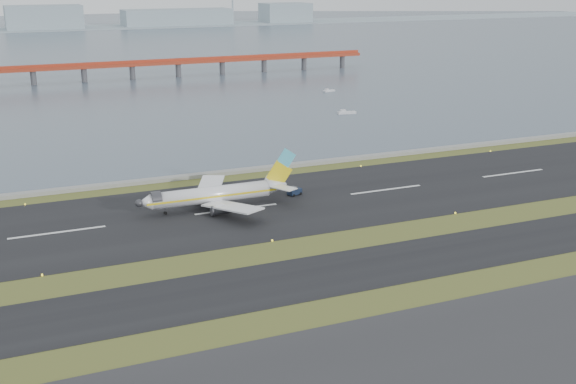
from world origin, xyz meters
name	(u,v)px	position (x,y,z in m)	size (l,w,h in m)	color
ground	(286,254)	(0.00, 0.00, 0.00)	(1000.00, 1000.00, 0.00)	#3A4C1B
taxiway_strip	(312,277)	(0.00, -12.00, 0.05)	(1000.00, 18.00, 0.10)	black
runway_strip	(236,209)	(0.00, 30.00, 0.05)	(1000.00, 45.00, 0.10)	black
seawall	(200,175)	(0.00, 60.00, 0.50)	(1000.00, 2.50, 1.00)	gray
bay_water	(51,44)	(0.00, 460.00, 0.00)	(1400.00, 800.00, 1.30)	#485667
red_pier	(132,65)	(20.00, 250.00, 7.28)	(260.00, 5.00, 10.20)	#A1321B
far_shoreline	(48,22)	(13.62, 620.00, 6.07)	(1400.00, 80.00, 60.50)	#90A2AB
airliner	(218,194)	(-3.60, 32.67, 3.46)	(38.52, 32.89, 12.80)	white
pushback_tug	(294,191)	(16.84, 34.97, 1.08)	(3.96, 3.10, 2.23)	#121D33
workboat_near	(346,112)	(77.70, 124.75, 0.54)	(7.36, 3.53, 1.72)	silver
workboat_far	(329,91)	(95.06, 175.67, 0.46)	(6.26, 3.50, 1.45)	silver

